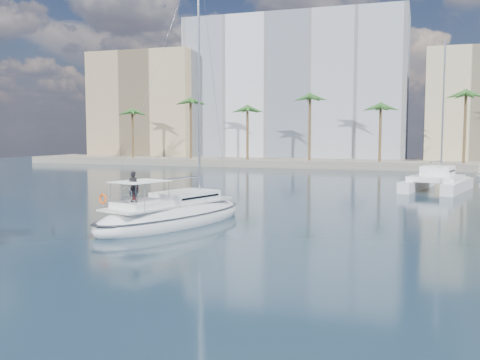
% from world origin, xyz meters
% --- Properties ---
extents(ground, '(160.00, 160.00, 0.00)m').
position_xyz_m(ground, '(0.00, 0.00, 0.00)').
color(ground, black).
rests_on(ground, ground).
extents(quay, '(120.00, 14.00, 1.20)m').
position_xyz_m(quay, '(0.00, 61.00, 0.60)').
color(quay, gray).
rests_on(quay, ground).
extents(building_modern, '(42.00, 16.00, 28.00)m').
position_xyz_m(building_modern, '(-12.00, 73.00, 14.00)').
color(building_modern, silver).
rests_on(building_modern, ground).
extents(building_tan_left, '(22.00, 14.00, 22.00)m').
position_xyz_m(building_tan_left, '(-42.00, 69.00, 11.00)').
color(building_tan_left, tan).
rests_on(building_tan_left, ground).
extents(palm_left, '(3.60, 3.60, 12.30)m').
position_xyz_m(palm_left, '(-34.00, 57.00, 10.28)').
color(palm_left, brown).
rests_on(palm_left, ground).
extents(palm_centre, '(3.60, 3.60, 12.30)m').
position_xyz_m(palm_centre, '(0.00, 57.00, 10.28)').
color(palm_centre, brown).
rests_on(palm_centre, ground).
extents(main_sloop, '(7.74, 13.31, 18.82)m').
position_xyz_m(main_sloop, '(-3.58, -0.43, 0.56)').
color(main_sloop, silver).
rests_on(main_sloop, ground).
extents(catamaran, '(7.57, 11.31, 15.31)m').
position_xyz_m(catamaran, '(13.13, 26.35, 1.10)').
color(catamaran, silver).
rests_on(catamaran, ground).
extents(seagull, '(1.11, 0.48, 0.20)m').
position_xyz_m(seagull, '(-6.15, 6.94, 0.31)').
color(seagull, silver).
rests_on(seagull, ground).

